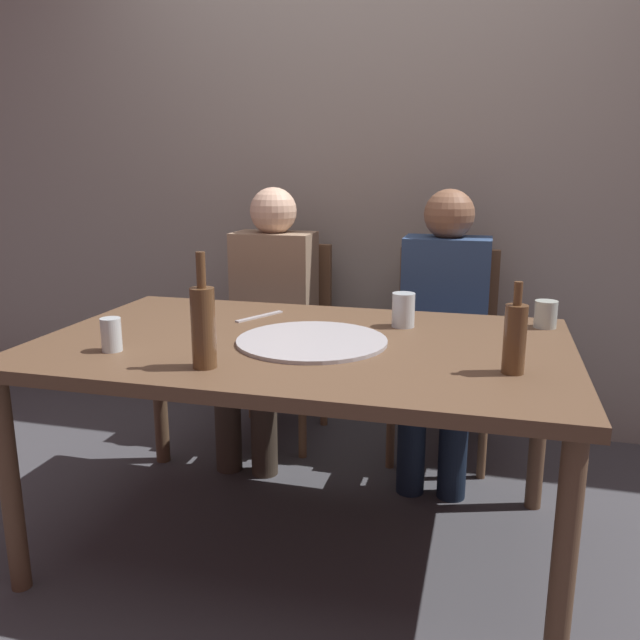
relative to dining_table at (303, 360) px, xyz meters
The scene contains 14 objects.
ground_plane 0.66m from the dining_table, ahead, with size 8.00×8.00×0.00m, color #424247.
back_wall 1.38m from the dining_table, 90.00° to the left, with size 6.00×0.10×2.60m, color gray.
dining_table is the anchor object (origin of this frame).
pizza_tray 0.08m from the dining_table, 31.52° to the right, with size 0.47×0.47×0.01m, color #ADADB2.
wine_bottle 0.43m from the dining_table, 117.97° to the right, with size 0.07×0.07×0.32m.
beer_bottle 0.68m from the dining_table, 15.46° to the right, with size 0.06×0.06×0.25m.
tumbler_near 0.85m from the dining_table, 26.05° to the left, with size 0.08×0.08×0.09m, color #B7C6BC.
tumbler_far 0.40m from the dining_table, 42.18° to the left, with size 0.08×0.08×0.12m, color silver.
wine_glass 0.59m from the dining_table, 153.09° to the right, with size 0.06×0.06×0.10m, color silver.
table_knife 0.36m from the dining_table, 132.48° to the left, with size 0.22×0.02×0.01m, color #B7B7BC.
chair_left 1.00m from the dining_table, 112.72° to the left, with size 0.44×0.44×0.90m.
chair_right 1.00m from the dining_table, 66.98° to the left, with size 0.44×0.44×0.90m.
guest_in_sweater 0.85m from the dining_table, 116.66° to the left, with size 0.36×0.56×1.17m.
guest_in_beanie 0.85m from the dining_table, 63.01° to the left, with size 0.36×0.56×1.17m.
Camera 1 is at (0.56, -1.91, 1.27)m, focal length 36.37 mm.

